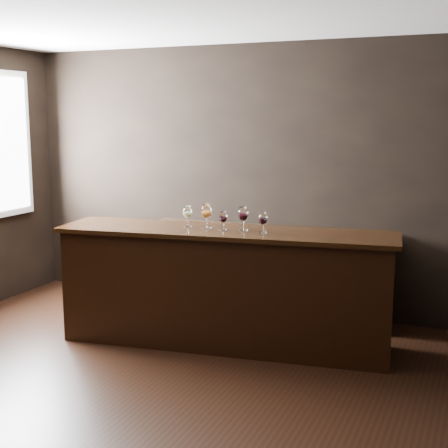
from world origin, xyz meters
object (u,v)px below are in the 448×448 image
at_px(bar_counter, 225,290).
at_px(glass_red_b, 243,214).
at_px(glass_red_c, 263,219).
at_px(glass_red_a, 223,217).
at_px(glass_white, 187,213).
at_px(glass_amber, 206,212).
at_px(back_bar_shelf, 266,271).

bearing_deg(bar_counter, glass_red_b, 4.26).
relative_size(bar_counter, glass_red_c, 15.87).
bearing_deg(glass_red_a, glass_red_c, 0.98).
bearing_deg(glass_white, glass_amber, 6.22).
bearing_deg(glass_white, glass_red_b, 3.56).
relative_size(glass_red_a, glass_red_b, 0.80).
distance_m(glass_white, glass_red_b, 0.53).
xyz_separation_m(glass_white, glass_amber, (0.18, 0.02, 0.02)).
xyz_separation_m(glass_amber, glass_red_b, (0.35, 0.01, -0.00)).
bearing_deg(bar_counter, glass_amber, 166.12).
distance_m(back_bar_shelf, glass_white, 1.28).
height_order(glass_red_b, glass_red_c, glass_red_b).
bearing_deg(back_bar_shelf, glass_white, -113.37).
xyz_separation_m(glass_red_b, glass_red_c, (0.20, -0.05, -0.02)).
bearing_deg(glass_red_a, glass_amber, 166.98).
bearing_deg(glass_white, glass_red_c, -1.25).
relative_size(back_bar_shelf, glass_red_c, 13.85).
distance_m(bar_counter, glass_red_c, 0.76).
bearing_deg(glass_red_a, glass_white, 176.49).
xyz_separation_m(back_bar_shelf, glass_red_c, (0.31, -0.98, 0.73)).
relative_size(glass_white, glass_red_b, 0.92).
height_order(glass_amber, glass_red_b, glass_amber).
height_order(bar_counter, glass_red_a, glass_red_a).
relative_size(glass_red_b, glass_red_c, 1.15).
height_order(bar_counter, glass_red_c, glass_red_c).
bearing_deg(glass_red_c, glass_white, 178.75).
distance_m(glass_white, glass_red_c, 0.73).
bearing_deg(glass_amber, bar_counter, -6.01).
relative_size(bar_counter, glass_red_b, 13.84).
xyz_separation_m(back_bar_shelf, glass_white, (-0.42, -0.97, 0.73)).
height_order(back_bar_shelf, glass_red_a, glass_red_a).
xyz_separation_m(bar_counter, glass_red_c, (0.36, -0.02, 0.67)).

